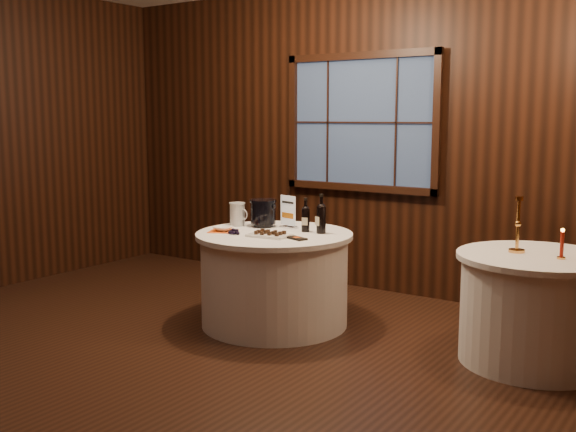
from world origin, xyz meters
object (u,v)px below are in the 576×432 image
Objects in this scene: port_bottle_left at (306,217)px; chocolate_plate at (269,234)px; cracker_bowl at (223,229)px; brass_candlestick at (518,232)px; side_table at (534,309)px; grape_bunch at (235,232)px; ice_bucket at (263,212)px; chocolate_box at (297,238)px; port_bottle_right at (321,216)px; sign_stand at (289,217)px; glass_pitcher at (237,214)px; main_table at (274,278)px; red_candle at (562,247)px.

chocolate_plate is at bearing -128.35° from port_bottle_left.
brass_candlestick is at bearing 12.28° from cracker_bowl.
cracker_bowl is at bearing -177.64° from chocolate_plate.
grape_bunch is (-2.22, -0.53, 0.40)m from side_table.
ice_bucket is 1.28× the size of grape_bunch.
ice_bucket is at bearing 168.32° from chocolate_box.
port_bottle_right is 1.37× the size of ice_bucket.
chocolate_box is (0.35, -0.40, -0.09)m from sign_stand.
chocolate_box is at bearing -14.24° from glass_pitcher.
grape_bunch reaches higher than main_table.
red_candle is (2.55, 0.43, 0.06)m from cracker_bowl.
chocolate_plate is 0.30m from grape_bunch.
glass_pitcher is 2.34m from brass_candlestick.
sign_stand is at bearing -178.48° from brass_candlestick.
port_bottle_right is 1.87× the size of chocolate_box.
main_table is 5.49× the size of ice_bucket.
sign_stand is at bearing 149.86° from chocolate_box.
side_table is 5.22× the size of red_candle.
chocolate_box is 0.83× the size of red_candle.
cracker_bowl is at bearing -167.72° from brass_candlestick.
ice_bucket is 0.67m from chocolate_box.
brass_candlestick is (1.79, 0.47, 0.12)m from chocolate_plate.
main_table is 2.02m from side_table.
grape_bunch is at bearing -168.70° from red_candle.
chocolate_box is (-0.02, -0.33, -0.13)m from port_bottle_right.
chocolate_plate is at bearing -66.52° from main_table.
brass_candlestick is at bearing 168.89° from red_candle.
side_table is at bearing 28.19° from port_bottle_right.
chocolate_plate is at bearing 2.36° from cracker_bowl.
cracker_bowl is at bearing -168.48° from side_table.
main_table is at bearing -125.80° from port_bottle_right.
glass_pitcher is 0.31m from cracker_bowl.
port_bottle_left reaches higher than chocolate_box.
ice_bucket is at bearing 143.02° from main_table.
chocolate_plate is at bearing -168.94° from red_candle.
brass_candlestick is (2.25, 0.49, 0.12)m from cracker_bowl.
glass_pitcher reaches higher than side_table.
port_bottle_left is 1.38× the size of glass_pitcher.
ice_bucket is at bearing 132.28° from chocolate_plate.
port_bottle_left reaches higher than glass_pitcher.
red_candle is (1.98, 0.06, -0.04)m from port_bottle_left.
red_candle is (1.85, 0.39, 0.08)m from chocolate_box.
main_table is at bearing -70.71° from sign_stand.
cracker_bowl is (-0.57, -0.37, -0.10)m from port_bottle_left.
main_table is 8.42× the size of cracker_bowl.
port_bottle_left reaches higher than ice_bucket.
brass_candlestick is at bearing 34.84° from chocolate_box.
ice_bucket is 1.53× the size of cracker_bowl.
sign_stand is 0.37m from port_bottle_right.
main_table is at bearing 174.30° from chocolate_box.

